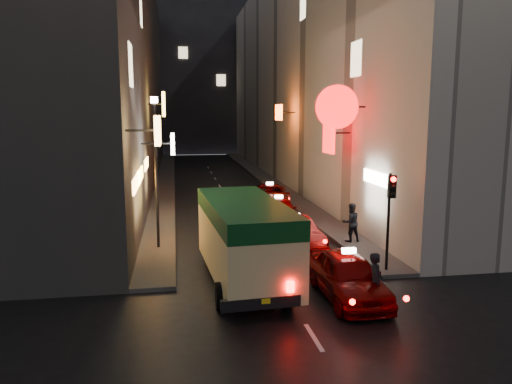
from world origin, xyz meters
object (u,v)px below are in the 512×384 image
taxi_near (348,272)px  pedestrian_crossing (376,278)px  lamp_post (156,162)px  minibus (244,232)px  traffic_light (391,201)px

taxi_near → pedestrian_crossing: size_ratio=2.74×
taxi_near → lamp_post: lamp_post is taller
minibus → lamp_post: 5.85m
taxi_near → traffic_light: size_ratio=1.52×
pedestrian_crossing → traffic_light: traffic_light is taller
minibus → pedestrian_crossing: bearing=-38.9°
lamp_post → minibus: bearing=-57.1°
traffic_light → lamp_post: bearing=151.1°
taxi_near → traffic_light: bearing=42.0°
pedestrian_crossing → lamp_post: size_ratio=0.31×
lamp_post → taxi_near: bearing=-47.4°
pedestrian_crossing → lamp_post: (-6.49, 7.46, 2.75)m
minibus → traffic_light: 5.28m
taxi_near → traffic_light: traffic_light is taller
minibus → taxi_near: size_ratio=1.27×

